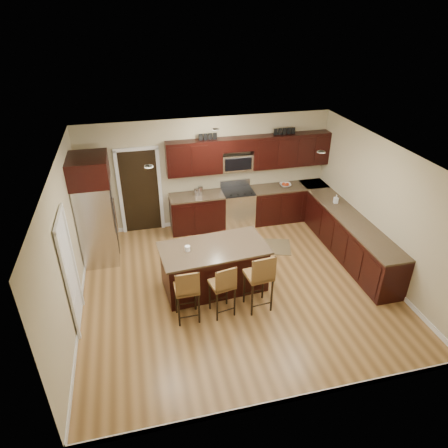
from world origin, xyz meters
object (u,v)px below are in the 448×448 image
object	(u,v)px
stool_left	(187,290)
stool_right	(260,276)
range	(238,207)
stool_mid	(223,285)
refrigerator	(95,209)
island	(214,268)

from	to	relation	value
stool_left	stool_right	size ratio (longest dim) A/B	0.92
stool_right	stool_left	bearing A→B (deg)	173.88
range	stool_right	world-z (taller)	stool_right
stool_mid	stool_right	xyz separation A→B (m)	(0.67, -0.01, 0.08)
refrigerator	stool_mid	bearing A→B (deg)	-48.09
range	island	xyz separation A→B (m)	(-1.12, -2.35, -0.04)
range	stool_mid	xyz separation A→B (m)	(-1.13, -3.19, 0.19)
stool_left	stool_mid	world-z (taller)	stool_left
range	stool_right	bearing A→B (deg)	-98.15
range	stool_left	bearing A→B (deg)	-118.98
range	stool_left	distance (m)	3.66
island	stool_left	bearing A→B (deg)	-132.50
stool_left	stool_right	distance (m)	1.31
island	stool_right	bearing A→B (deg)	-57.07
island	stool_mid	size ratio (longest dim) A/B	1.99
island	stool_left	distance (m)	1.10
stool_mid	island	bearing A→B (deg)	78.48
stool_left	stool_mid	size ratio (longest dim) A/B	1.03
island	stool_mid	xyz separation A→B (m)	(-0.01, -0.84, 0.23)
range	refrigerator	world-z (taller)	refrigerator
refrigerator	stool_right	bearing A→B (deg)	-40.52
island	range	bearing A→B (deg)	59.88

